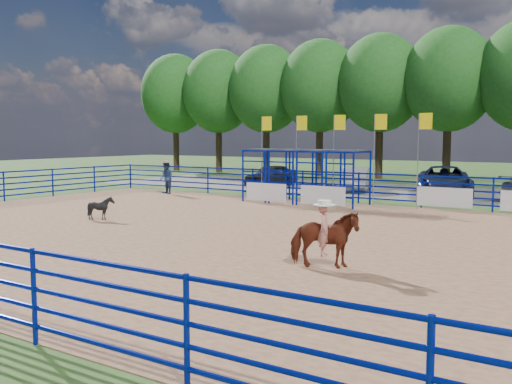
# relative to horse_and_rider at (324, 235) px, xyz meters

# --- Properties ---
(ground) EXTENTS (120.00, 120.00, 0.00)m
(ground) POSITION_rel_horse_and_rider_xyz_m (-4.51, 3.03, -0.82)
(ground) COLOR #3E6126
(ground) RESTS_ON ground
(arena_dirt) EXTENTS (30.00, 20.00, 0.02)m
(arena_dirt) POSITION_rel_horse_and_rider_xyz_m (-4.51, 3.03, -0.81)
(arena_dirt) COLOR #A37351
(arena_dirt) RESTS_ON ground
(gravel_strip) EXTENTS (40.00, 10.00, 0.01)m
(gravel_strip) POSITION_rel_horse_and_rider_xyz_m (-4.51, 20.03, -0.82)
(gravel_strip) COLOR slate
(gravel_strip) RESTS_ON ground
(horse_and_rider) EXTENTS (1.83, 1.33, 2.27)m
(horse_and_rider) POSITION_rel_horse_and_rider_xyz_m (0.00, 0.00, 0.00)
(horse_and_rider) COLOR maroon
(horse_and_rider) RESTS_ON arena_dirt
(calf) EXTENTS (0.96, 0.89, 0.92)m
(calf) POSITION_rel_horse_and_rider_xyz_m (-10.66, 2.65, -0.35)
(calf) COLOR black
(calf) RESTS_ON arena_dirt
(spectator_cowboy) EXTENTS (1.05, 0.94, 1.84)m
(spectator_cowboy) POSITION_rel_horse_and_rider_xyz_m (-15.21, 11.50, 0.12)
(spectator_cowboy) COLOR navy
(spectator_cowboy) RESTS_ON arena_dirt
(car_a) EXTENTS (2.01, 4.25, 1.40)m
(car_a) POSITION_rel_horse_and_rider_xyz_m (-13.06, 19.12, -0.11)
(car_a) COLOR black
(car_a) RESTS_ON gravel_strip
(car_b) EXTENTS (2.61, 4.49, 1.40)m
(car_b) POSITION_rel_horse_and_rider_xyz_m (-7.15, 19.12, -0.11)
(car_b) COLOR gray
(car_b) RESTS_ON gravel_strip
(car_c) EXTENTS (4.22, 6.35, 1.62)m
(car_c) POSITION_rel_horse_and_rider_xyz_m (-1.91, 18.45, -0.00)
(car_c) COLOR #151936
(car_c) RESTS_ON gravel_strip
(perimeter_fence) EXTENTS (30.10, 20.10, 1.50)m
(perimeter_fence) POSITION_rel_horse_and_rider_xyz_m (-4.51, 3.03, -0.07)
(perimeter_fence) COLOR #07189D
(perimeter_fence) RESTS_ON ground
(chute_assembly) EXTENTS (19.32, 2.41, 4.20)m
(chute_assembly) POSITION_rel_horse_and_rider_xyz_m (-6.41, 11.87, 0.44)
(chute_assembly) COLOR #07189D
(chute_assembly) RESTS_ON ground
(treeline) EXTENTS (56.40, 6.40, 11.24)m
(treeline) POSITION_rel_horse_and_rider_xyz_m (-4.51, 29.03, 6.71)
(treeline) COLOR #3F2B19
(treeline) RESTS_ON ground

